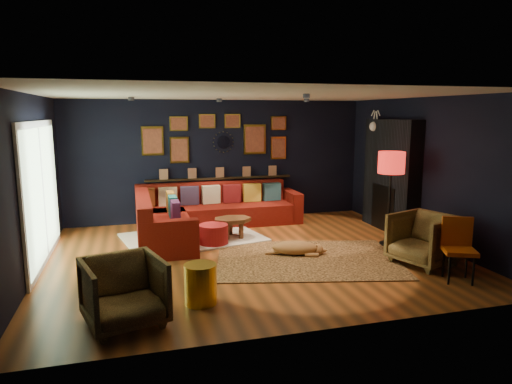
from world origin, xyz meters
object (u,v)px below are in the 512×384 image
object	(u,v)px
armchair_right	(424,237)
gold_stool	(200,284)
pouf	(213,234)
dog	(295,245)
floor_lamp	(391,167)
coffee_table	(232,222)
armchair_left	(124,289)
orange_chair	(458,244)
sectional	(198,215)

from	to	relation	value
armchair_right	gold_stool	xyz separation A→B (m)	(-3.55, -0.56, -0.19)
pouf	dog	xyz separation A→B (m)	(1.18, -0.96, -0.03)
floor_lamp	coffee_table	bearing A→B (deg)	156.33
armchair_left	orange_chair	xyz separation A→B (m)	(4.49, 0.22, 0.10)
pouf	floor_lamp	xyz separation A→B (m)	(3.00, -0.81, 1.20)
gold_stool	dog	distance (m)	2.33
armchair_right	dog	distance (m)	2.01
sectional	floor_lamp	bearing A→B (deg)	-30.83
pouf	floor_lamp	size ratio (longest dim) A/B	0.31
coffee_table	floor_lamp	bearing A→B (deg)	-23.67
sectional	dog	distance (m)	2.40
gold_stool	orange_chair	distance (m)	3.61
pouf	armchair_right	xyz separation A→B (m)	(2.95, -1.89, 0.24)
armchair_right	gold_stool	distance (m)	3.60
pouf	dog	distance (m)	1.52
pouf	coffee_table	bearing A→B (deg)	38.05
armchair_left	armchair_right	distance (m)	4.54
armchair_left	floor_lamp	size ratio (longest dim) A/B	0.50
armchair_right	floor_lamp	distance (m)	1.45
coffee_table	sectional	bearing A→B (deg)	126.21
armchair_left	armchair_right	xyz separation A→B (m)	(4.44, 0.91, 0.02)
armchair_left	gold_stool	distance (m)	0.97
pouf	orange_chair	world-z (taller)	orange_chair
sectional	coffee_table	distance (m)	0.90
coffee_table	floor_lamp	xyz separation A→B (m)	(2.58, -1.13, 1.08)
sectional	floor_lamp	size ratio (longest dim) A/B	2.05
armchair_left	orange_chair	distance (m)	4.50
orange_chair	gold_stool	bearing A→B (deg)	-158.10
sectional	armchair_left	xyz separation A→B (m)	(-1.38, -3.86, 0.10)
gold_stool	coffee_table	bearing A→B (deg)	69.87
coffee_table	floor_lamp	distance (m)	3.02
orange_chair	dog	bearing A→B (deg)	162.04
gold_stool	dog	size ratio (longest dim) A/B	0.49
gold_stool	floor_lamp	bearing A→B (deg)	24.59
gold_stool	floor_lamp	world-z (taller)	floor_lamp
pouf	armchair_right	world-z (taller)	armchair_right
armchair_right	sectional	bearing A→B (deg)	-153.55
gold_stool	floor_lamp	distance (m)	4.12
pouf	orange_chair	xyz separation A→B (m)	(3.00, -2.59, 0.32)
orange_chair	armchair_right	bearing A→B (deg)	118.09
dog	armchair_left	bearing A→B (deg)	-126.56
dog	floor_lamp	bearing A→B (deg)	23.55
sectional	dog	world-z (taller)	sectional
sectional	armchair_right	world-z (taller)	armchair_right
orange_chair	dog	distance (m)	2.46
coffee_table	armchair_left	xyz separation A→B (m)	(-1.91, -3.13, 0.10)
pouf	orange_chair	distance (m)	3.97
orange_chair	floor_lamp	world-z (taller)	floor_lamp
pouf	armchair_left	bearing A→B (deg)	-118.05
sectional	pouf	xyz separation A→B (m)	(0.12, -1.05, -0.12)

